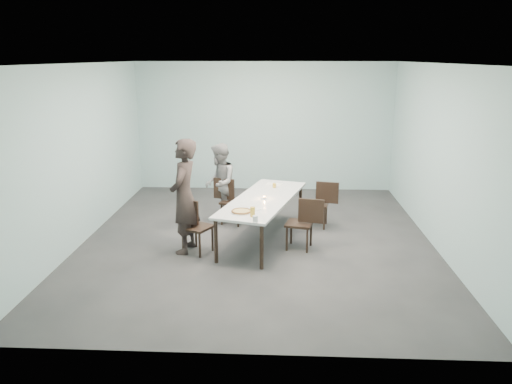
{
  "coord_description": "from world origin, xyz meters",
  "views": [
    {
      "loc": [
        0.38,
        -8.22,
        3.11
      ],
      "look_at": [
        0.0,
        -0.5,
        1.0
      ],
      "focal_mm": 35.0,
      "sensor_mm": 36.0,
      "label": 1
    }
  ],
  "objects_px": {
    "beer_glass": "(253,212)",
    "diner_far": "(220,183)",
    "tealight": "(264,198)",
    "diner_near": "(184,196)",
    "table": "(263,201)",
    "chair_near_right": "(304,220)",
    "side_plate": "(255,209)",
    "water_tumbler": "(255,219)",
    "chair_far_right": "(321,201)",
    "pizza": "(241,211)",
    "chair_near_left": "(193,222)",
    "chair_far_left": "(229,198)",
    "amber_tumbler": "(274,185)"
  },
  "relations": [
    {
      "from": "chair_near_right",
      "to": "side_plate",
      "type": "height_order",
      "value": "chair_near_right"
    },
    {
      "from": "pizza",
      "to": "tealight",
      "type": "height_order",
      "value": "tealight"
    },
    {
      "from": "water_tumbler",
      "to": "chair_far_right",
      "type": "bearing_deg",
      "value": 60.61
    },
    {
      "from": "table",
      "to": "chair_near_left",
      "type": "distance_m",
      "value": 1.29
    },
    {
      "from": "diner_near",
      "to": "water_tumbler",
      "type": "relative_size",
      "value": 20.75
    },
    {
      "from": "table",
      "to": "pizza",
      "type": "relative_size",
      "value": 8.08
    },
    {
      "from": "amber_tumbler",
      "to": "tealight",
      "type": "bearing_deg",
      "value": -101.76
    },
    {
      "from": "diner_near",
      "to": "diner_far",
      "type": "height_order",
      "value": "diner_near"
    },
    {
      "from": "chair_near_left",
      "to": "diner_near",
      "type": "distance_m",
      "value": 0.45
    },
    {
      "from": "pizza",
      "to": "water_tumbler",
      "type": "distance_m",
      "value": 0.49
    },
    {
      "from": "chair_far_right",
      "to": "pizza",
      "type": "relative_size",
      "value": 2.56
    },
    {
      "from": "chair_far_right",
      "to": "diner_far",
      "type": "relative_size",
      "value": 0.57
    },
    {
      "from": "chair_near_right",
      "to": "amber_tumbler",
      "type": "distance_m",
      "value": 1.29
    },
    {
      "from": "chair_far_left",
      "to": "amber_tumbler",
      "type": "xyz_separation_m",
      "value": [
        0.86,
        -0.13,
        0.29
      ]
    },
    {
      "from": "chair_far_left",
      "to": "side_plate",
      "type": "bearing_deg",
      "value": -51.22
    },
    {
      "from": "water_tumbler",
      "to": "chair_near_right",
      "type": "bearing_deg",
      "value": 48.16
    },
    {
      "from": "side_plate",
      "to": "chair_near_left",
      "type": "bearing_deg",
      "value": 177.41
    },
    {
      "from": "diner_near",
      "to": "pizza",
      "type": "xyz_separation_m",
      "value": [
        0.94,
        -0.23,
        -0.17
      ]
    },
    {
      "from": "chair_far_left",
      "to": "chair_near_left",
      "type": "bearing_deg",
      "value": -88.5
    },
    {
      "from": "chair_far_right",
      "to": "diner_near",
      "type": "height_order",
      "value": "diner_near"
    },
    {
      "from": "diner_near",
      "to": "tealight",
      "type": "height_order",
      "value": "diner_near"
    },
    {
      "from": "pizza",
      "to": "tealight",
      "type": "distance_m",
      "value": 0.86
    },
    {
      "from": "chair_far_left",
      "to": "amber_tumbler",
      "type": "bearing_deg",
      "value": 9.43
    },
    {
      "from": "water_tumbler",
      "to": "tealight",
      "type": "relative_size",
      "value": 1.61
    },
    {
      "from": "diner_near",
      "to": "amber_tumbler",
      "type": "height_order",
      "value": "diner_near"
    },
    {
      "from": "chair_near_left",
      "to": "tealight",
      "type": "distance_m",
      "value": 1.3
    },
    {
      "from": "chair_near_right",
      "to": "tealight",
      "type": "relative_size",
      "value": 15.54
    },
    {
      "from": "chair_far_left",
      "to": "amber_tumbler",
      "type": "height_order",
      "value": "chair_far_left"
    },
    {
      "from": "tealight",
      "to": "beer_glass",
      "type": "bearing_deg",
      "value": -98.4
    },
    {
      "from": "chair_far_left",
      "to": "beer_glass",
      "type": "height_order",
      "value": "beer_glass"
    },
    {
      "from": "beer_glass",
      "to": "amber_tumbler",
      "type": "height_order",
      "value": "beer_glass"
    },
    {
      "from": "chair_near_left",
      "to": "pizza",
      "type": "distance_m",
      "value": 0.88
    },
    {
      "from": "pizza",
      "to": "tealight",
      "type": "relative_size",
      "value": 6.07
    },
    {
      "from": "diner_near",
      "to": "table",
      "type": "bearing_deg",
      "value": 121.92
    },
    {
      "from": "table",
      "to": "diner_far",
      "type": "relative_size",
      "value": 1.8
    },
    {
      "from": "chair_far_right",
      "to": "tealight",
      "type": "height_order",
      "value": "chair_far_right"
    },
    {
      "from": "side_plate",
      "to": "beer_glass",
      "type": "xyz_separation_m",
      "value": [
        -0.02,
        -0.37,
        0.07
      ]
    },
    {
      "from": "diner_near",
      "to": "beer_glass",
      "type": "relative_size",
      "value": 12.45
    },
    {
      "from": "chair_near_right",
      "to": "beer_glass",
      "type": "height_order",
      "value": "beer_glass"
    },
    {
      "from": "chair_near_right",
      "to": "chair_near_left",
      "type": "bearing_deg",
      "value": 19.8
    },
    {
      "from": "table",
      "to": "tealight",
      "type": "relative_size",
      "value": 49.05
    },
    {
      "from": "diner_near",
      "to": "chair_far_right",
      "type": "bearing_deg",
      "value": 126.16
    },
    {
      "from": "beer_glass",
      "to": "diner_far",
      "type": "bearing_deg",
      "value": 110.49
    },
    {
      "from": "table",
      "to": "amber_tumbler",
      "type": "xyz_separation_m",
      "value": [
        0.18,
        0.73,
        0.1
      ]
    },
    {
      "from": "beer_glass",
      "to": "tealight",
      "type": "relative_size",
      "value": 2.68
    },
    {
      "from": "pizza",
      "to": "beer_glass",
      "type": "distance_m",
      "value": 0.28
    },
    {
      "from": "chair_near_right",
      "to": "chair_far_right",
      "type": "bearing_deg",
      "value": -94.03
    },
    {
      "from": "chair_far_left",
      "to": "water_tumbler",
      "type": "distance_m",
      "value": 2.23
    },
    {
      "from": "chair_far_left",
      "to": "amber_tumbler",
      "type": "relative_size",
      "value": 10.88
    },
    {
      "from": "water_tumbler",
      "to": "beer_glass",
      "type": "bearing_deg",
      "value": 102.62
    }
  ]
}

